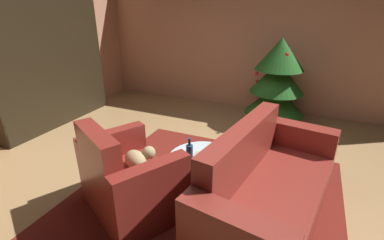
% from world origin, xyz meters
% --- Properties ---
extents(ground_plane, '(7.61, 7.61, 0.00)m').
position_xyz_m(ground_plane, '(0.00, 0.00, 0.00)').
color(ground_plane, '#A67E50').
extents(wall_back, '(6.46, 0.06, 2.58)m').
position_xyz_m(wall_back, '(0.00, 2.70, 1.29)').
color(wall_back, tan).
rests_on(wall_back, ground).
extents(area_rug, '(2.67, 2.58, 0.01)m').
position_xyz_m(area_rug, '(0.08, -0.27, 0.00)').
color(area_rug, maroon).
rests_on(area_rug, ground).
extents(bookshelf_unit, '(0.33, 2.05, 2.08)m').
position_xyz_m(bookshelf_unit, '(-2.96, 0.70, 1.03)').
color(bookshelf_unit, black).
rests_on(bookshelf_unit, ground).
extents(armchair_red, '(1.18, 1.08, 0.92)m').
position_xyz_m(armchair_red, '(-0.54, -0.76, 0.32)').
color(armchair_red, maroon).
rests_on(armchair_red, ground).
extents(couch_red, '(1.09, 1.97, 0.89)m').
position_xyz_m(couch_red, '(0.69, -0.34, 0.31)').
color(couch_red, maroon).
rests_on(couch_red, ground).
extents(coffee_table, '(0.72, 0.72, 0.46)m').
position_xyz_m(coffee_table, '(0.05, -0.28, 0.42)').
color(coffee_table, black).
rests_on(coffee_table, ground).
extents(book_stack_on_table, '(0.22, 0.18, 0.06)m').
position_xyz_m(book_stack_on_table, '(0.07, -0.33, 0.49)').
color(book_stack_on_table, '#408944').
rests_on(book_stack_on_table, coffee_table).
extents(bottle_on_table, '(0.06, 0.06, 0.29)m').
position_xyz_m(bottle_on_table, '(-0.03, -0.46, 0.57)').
color(bottle_on_table, navy).
rests_on(bottle_on_table, coffee_table).
extents(decorated_tree, '(0.98, 0.98, 1.42)m').
position_xyz_m(decorated_tree, '(0.42, 2.06, 0.74)').
color(decorated_tree, brown).
rests_on(decorated_tree, ground).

